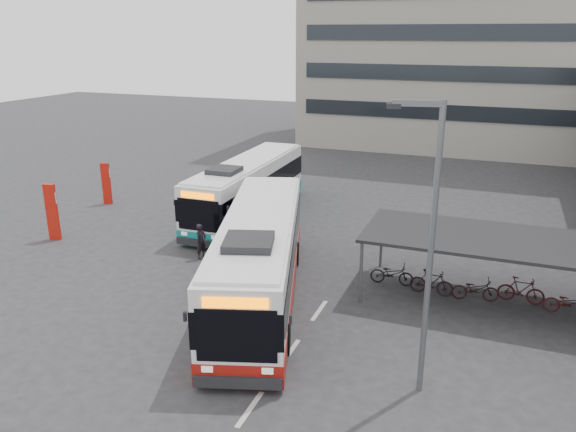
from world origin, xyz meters
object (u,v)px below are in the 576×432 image
(pedestrian, at_px, (201,241))
(lamp_post, at_px, (428,236))
(bus_main, at_px, (260,258))
(bus_teal, at_px, (248,189))

(pedestrian, bearing_deg, lamp_post, -112.24)
(bus_main, height_order, lamp_post, lamp_post)
(lamp_post, bearing_deg, bus_main, 139.20)
(bus_main, relative_size, lamp_post, 1.50)
(bus_main, relative_size, bus_teal, 1.09)
(bus_main, height_order, pedestrian, bus_main)
(bus_teal, distance_m, pedestrian, 6.44)
(bus_teal, relative_size, pedestrian, 6.95)
(bus_teal, xyz_separation_m, lamp_post, (11.12, -12.71, 3.09))
(bus_teal, bearing_deg, lamp_post, -50.09)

